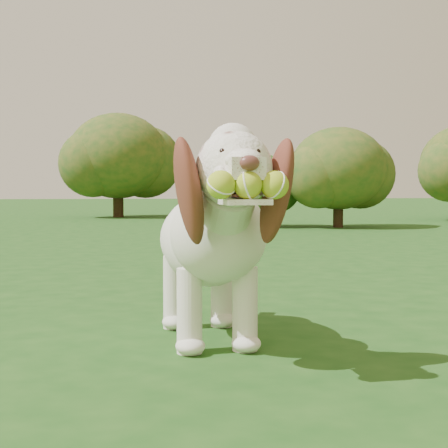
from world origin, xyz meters
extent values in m
plane|color=#184614|center=(0.00, 0.00, 0.00)|extent=(80.00, 80.00, 0.00)
ellipsoid|color=white|center=(0.36, -0.02, 0.43)|extent=(0.41, 0.77, 0.40)
ellipsoid|color=white|center=(0.36, -0.30, 0.48)|extent=(0.40, 0.40, 0.39)
ellipsoid|color=white|center=(0.35, 0.24, 0.42)|extent=(0.36, 0.36, 0.35)
cylinder|color=white|center=(0.37, -0.45, 0.58)|extent=(0.22, 0.31, 0.30)
sphere|color=white|center=(0.37, -0.60, 0.73)|extent=(0.28, 0.28, 0.27)
sphere|color=white|center=(0.37, -0.58, 0.81)|extent=(0.18, 0.18, 0.18)
cube|color=white|center=(0.38, -0.76, 0.73)|extent=(0.12, 0.16, 0.07)
ellipsoid|color=#592D28|center=(0.38, -0.84, 0.74)|extent=(0.07, 0.04, 0.05)
cube|color=white|center=(0.38, -0.77, 0.62)|extent=(0.15, 0.18, 0.02)
ellipsoid|color=brown|center=(0.21, -0.60, 0.65)|extent=(0.16, 0.26, 0.42)
ellipsoid|color=brown|center=(0.53, -0.59, 0.65)|extent=(0.16, 0.26, 0.42)
cylinder|color=white|center=(0.34, 0.40, 0.47)|extent=(0.07, 0.19, 0.15)
cylinder|color=white|center=(0.25, -0.29, 0.17)|extent=(0.11, 0.11, 0.34)
cylinder|color=white|center=(0.48, -0.28, 0.17)|extent=(0.11, 0.11, 0.34)
cylinder|color=white|center=(0.23, 0.22, 0.17)|extent=(0.11, 0.11, 0.34)
cylinder|color=white|center=(0.46, 0.22, 0.17)|extent=(0.11, 0.11, 0.34)
sphere|color=gold|center=(0.29, -0.82, 0.67)|extent=(0.10, 0.10, 0.09)
sphere|color=gold|center=(0.38, -0.82, 0.67)|extent=(0.10, 0.10, 0.09)
sphere|color=gold|center=(0.47, -0.82, 0.67)|extent=(0.10, 0.10, 0.09)
cylinder|color=#382314|center=(3.72, 8.06, 0.27)|extent=(0.17, 0.17, 0.54)
ellipsoid|color=#144216|center=(3.72, 8.06, 0.99)|extent=(1.63, 1.63, 1.38)
cylinder|color=#382314|center=(2.41, 8.41, 0.20)|extent=(0.13, 0.13, 0.41)
ellipsoid|color=#144216|center=(2.41, 8.41, 0.74)|extent=(1.22, 1.22, 1.03)
cylinder|color=#382314|center=(0.12, 12.81, 0.38)|extent=(0.24, 0.24, 0.76)
ellipsoid|color=#144216|center=(0.12, 12.81, 1.39)|extent=(2.28, 2.28, 1.94)
camera|label=1|loc=(-0.06, -2.99, 0.66)|focal=55.00mm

